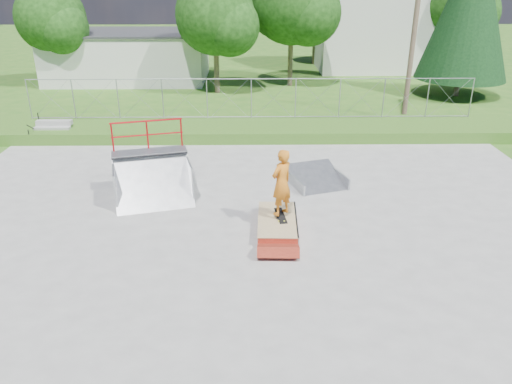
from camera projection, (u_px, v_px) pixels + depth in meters
ground at (254, 240)px, 13.46m from camera, size 120.00×120.00×0.00m
concrete_pad at (254, 240)px, 13.46m from camera, size 20.00×16.00×0.04m
grass_berm at (252, 129)px, 22.05m from camera, size 24.00×3.00×0.50m
grind_box at (277, 224)px, 13.99m from camera, size 1.16×2.26×0.33m
quarter_pipe at (152, 166)px, 15.35m from camera, size 2.77×2.51×2.35m
flat_bank_ramp at (317, 178)px, 16.87m from camera, size 2.14×2.21×0.51m
skateboard at (281, 216)px, 13.97m from camera, size 0.35×0.82×0.13m
skater at (281, 185)px, 13.59m from camera, size 0.81×0.80×1.89m
concrete_stairs at (52, 132)px, 21.14m from camera, size 1.50×1.60×0.80m
chain_link_fence at (251, 98)px, 22.49m from camera, size 20.00×0.06×1.80m
utility_building_flat at (129, 57)px, 32.86m from camera, size 10.00×6.00×3.00m
gable_house at (375, 14)px, 35.80m from camera, size 8.40×6.08×8.94m
utility_pole at (414, 34)px, 22.91m from camera, size 0.24×0.24×8.00m
tree_left_near at (219, 18)px, 28.03m from camera, size 4.76×4.48×6.65m
tree_center at (297, 5)px, 29.65m from camera, size 5.44×5.12×7.60m
tree_left_far at (54, 21)px, 29.85m from camera, size 4.42×4.16×6.18m
tree_right_far at (461, 6)px, 33.59m from camera, size 5.10×4.80×7.12m
tree_back_mid at (319, 15)px, 37.53m from camera, size 4.08×3.84×5.70m
conifer_tree at (471, 4)px, 27.12m from camera, size 5.04×5.04×9.10m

